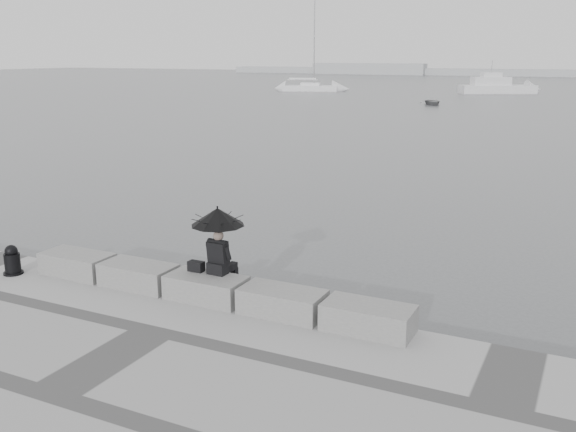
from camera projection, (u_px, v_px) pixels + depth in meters
The scene contains 13 objects.
ground at pixel (219, 315), 13.36m from camera, with size 360.00×360.00×0.00m, color #4A4C4F.
stone_block_far_left at pixel (78, 264), 14.24m from camera, with size 1.60×0.80×0.50m, color slate.
stone_block_left at pixel (139, 275), 13.51m from camera, with size 1.60×0.80×0.50m, color slate.
stone_block_centre at pixel (206, 288), 12.78m from camera, with size 1.60×0.80×0.50m, color slate.
stone_block_right at pixel (282, 302), 12.06m from camera, with size 1.60×0.80×0.50m, color slate.
stone_block_far_right at pixel (368, 318), 11.33m from camera, with size 1.60×0.80×0.50m, color slate.
seated_person at pixel (218, 226), 12.66m from camera, with size 1.08×1.08×1.39m.
bag at pixel (196, 266), 13.00m from camera, with size 0.32×0.18×0.21m, color black.
mooring_bollard at pixel (12, 262), 14.26m from camera, with size 0.43×0.43×0.68m.
distant_landmass at pixel (540, 73), 150.96m from camera, with size 180.00×8.00×2.80m.
sailboat_left at pixel (310, 87), 92.55m from camera, with size 8.20×4.51×12.90m.
motor_cruiser at pixel (498, 87), 87.15m from camera, with size 10.15×7.29×4.50m.
dinghy at pixel (432, 102), 67.96m from camera, with size 3.25×1.37×0.55m, color gray.
Camera 1 is at (6.78, -10.53, 5.29)m, focal length 40.00 mm.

